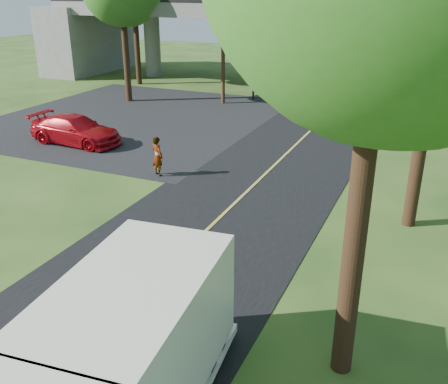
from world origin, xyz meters
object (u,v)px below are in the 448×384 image
Objects in this scene: red_sedan at (76,130)px; traffic_signal at (254,54)px; utility_pole at (223,35)px; step_van at (112,374)px; pedestrian at (158,156)px.

traffic_signal is at bearing -16.73° from red_sedan.
utility_pole is at bearing -126.87° from traffic_signal.
step_van is (9.69, -26.54, -3.03)m from utility_pole.
traffic_signal reaches higher than pedestrian.
step_van is (8.19, -28.54, -1.64)m from traffic_signal.
pedestrian is at bearing -83.84° from traffic_signal.
pedestrian is (-6.43, 12.22, -0.69)m from step_van.
traffic_signal is 2.98× the size of pedestrian.
pedestrian is (6.39, -2.40, 0.14)m from red_sedan.
red_sedan is at bearing -108.36° from traffic_signal.
pedestrian reaches higher than red_sedan.
step_van is at bearing 145.34° from pedestrian.
utility_pole reaches higher than traffic_signal.
pedestrian is (3.26, -14.33, -3.72)m from utility_pole.
step_van is at bearing -137.12° from red_sedan.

